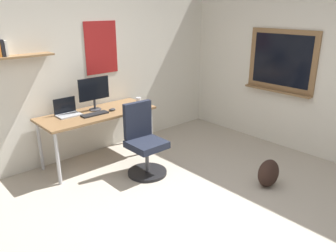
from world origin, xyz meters
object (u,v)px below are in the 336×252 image
object	(u,v)px
keyboard	(95,114)
backpack	(269,173)
office_chair	(144,144)
coffee_mug	(139,101)
computer_mouse	(112,110)
desk	(97,117)
monitor_primary	(94,91)
laptop	(67,111)

from	to	relation	value
keyboard	backpack	world-z (taller)	keyboard
office_chair	coffee_mug	distance (m)	0.90
keyboard	computer_mouse	xyz separation A→B (m)	(0.28, 0.00, 0.01)
keyboard	office_chair	bearing A→B (deg)	-62.71
desk	coffee_mug	size ratio (longest dim) A/B	17.38
keyboard	backpack	distance (m)	2.39
monitor_primary	coffee_mug	world-z (taller)	monitor_primary
computer_mouse	backpack	xyz separation A→B (m)	(0.96, -1.96, -0.57)
desk	laptop	bearing A→B (deg)	156.70
monitor_primary	computer_mouse	bearing A→B (deg)	-49.76
monitor_primary	coffee_mug	xyz separation A→B (m)	(0.66, -0.14, -0.22)
monitor_primary	keyboard	xyz separation A→B (m)	(-0.12, -0.19, -0.26)
laptop	backpack	world-z (taller)	laptop
office_chair	backpack	bearing A→B (deg)	-55.47
desk	keyboard	distance (m)	0.14
desk	office_chair	bearing A→B (deg)	-70.87
coffee_mug	keyboard	bearing A→B (deg)	-176.33
desk	computer_mouse	size ratio (longest dim) A/B	15.38
desk	coffee_mug	world-z (taller)	coffee_mug
laptop	backpack	distance (m)	2.74
backpack	monitor_primary	bearing A→B (deg)	117.49
monitor_primary	office_chair	bearing A→B (deg)	-75.74
office_chair	monitor_primary	distance (m)	1.04
keyboard	laptop	bearing A→B (deg)	139.69
keyboard	computer_mouse	size ratio (longest dim) A/B	3.56
desk	backpack	xyz separation A→B (m)	(1.16, -2.04, -0.49)
computer_mouse	coffee_mug	distance (m)	0.50
office_chair	coffee_mug	world-z (taller)	office_chair
office_chair	computer_mouse	xyz separation A→B (m)	(-0.05, 0.64, 0.34)
desk	monitor_primary	xyz separation A→B (m)	(0.04, 0.11, 0.34)
laptop	coffee_mug	distance (m)	1.08
laptop	desk	bearing A→B (deg)	-23.30
monitor_primary	backpack	xyz separation A→B (m)	(1.12, -2.15, -0.82)
monitor_primary	coffee_mug	size ratio (longest dim) A/B	5.04
office_chair	keyboard	size ratio (longest dim) A/B	2.57
computer_mouse	backpack	size ratio (longest dim) A/B	0.29
monitor_primary	computer_mouse	world-z (taller)	monitor_primary
monitor_primary	keyboard	size ratio (longest dim) A/B	1.25
desk	coffee_mug	xyz separation A→B (m)	(0.70, -0.03, 0.11)
monitor_primary	laptop	bearing A→B (deg)	173.12
desk	keyboard	size ratio (longest dim) A/B	4.32
office_chair	laptop	distance (m)	1.14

